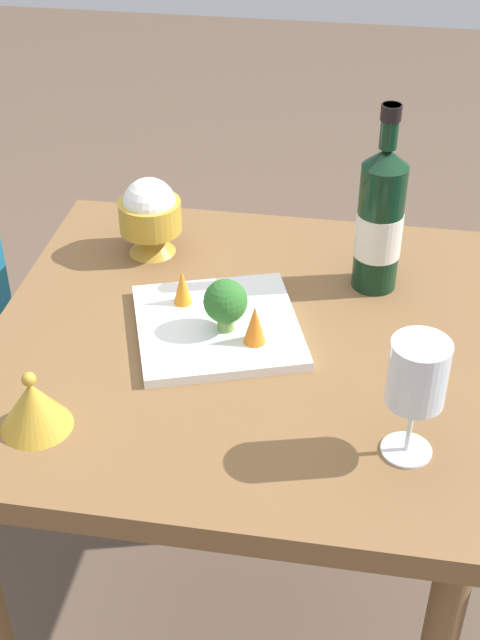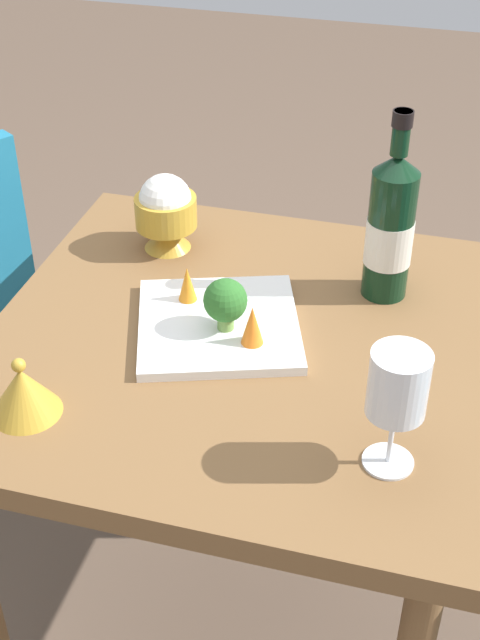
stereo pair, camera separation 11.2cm
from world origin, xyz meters
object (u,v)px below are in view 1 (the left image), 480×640
Objects in this scene: wine_bottle at (380,219)px; rice_bowl at (150,215)px; carrot_garnish_left at (255,324)px; serving_plate at (218,326)px; broccoli_floret at (226,302)px; wine_glass at (417,376)px; carrot_garnish_right at (182,287)px; rice_bowl_lid at (34,405)px.

wine_bottle is 2.26× the size of rice_bowl.
rice_bowl is 2.19× the size of carrot_garnish_left.
serving_plate is 0.06m from broccoli_floret.
broccoli_floret reaches higher than carrot_garnish_left.
serving_plate is (0.30, -0.22, -0.12)m from wine_glass.
carrot_garnish_left is 1.08× the size of carrot_garnish_right.
rice_bowl_lid is 0.33m from serving_plate.
serving_plate is (0.24, 0.17, -0.12)m from wine_bottle.
serving_plate is 5.31× the size of carrot_garnish_right.
rice_bowl_lid is (0.44, 0.43, -0.09)m from wine_bottle.
rice_bowl is at bearing -44.08° from wine_glass.
rice_bowl_lid is at bearing 84.75° from rice_bowl.
rice_bowl is 0.20m from carrot_garnish_right.
wine_bottle is 3.73× the size of broccoli_floret.
wine_glass is 2.99× the size of carrot_garnish_right.
wine_bottle is 0.40m from rice_bowl.
serving_plate is at bearing 36.15° from wine_bottle.
carrot_garnish_right is (-0.14, -0.30, 0.01)m from rice_bowl_lid.
broccoli_floret reaches higher than serving_plate.
carrot_garnish_left is at bearing -140.96° from rice_bowl_lid.
rice_bowl_lid is 0.33m from carrot_garnish_right.
carrot_garnish_left is at bearing 131.17° from rice_bowl.
wine_bottle is at bearing -143.85° from serving_plate.
rice_bowl is 0.34m from carrot_garnish_left.
wine_glass reaches higher than serving_plate.
wine_bottle is at bearing -139.62° from broccoli_floret.
rice_bowl_lid is 1.17× the size of broccoli_floret.
serving_plate is at bearing 145.30° from carrot_garnish_right.
carrot_garnish_right is (0.08, -0.06, -0.02)m from broccoli_floret.
carrot_garnish_right is at bearing -36.73° from wine_glass.
wine_glass reaches higher than carrot_garnish_right.
wine_bottle is 0.28m from carrot_garnish_left.
carrot_garnish_left is (-0.22, 0.26, -0.03)m from rice_bowl.
serving_plate is 3.70× the size of broccoli_floret.
broccoli_floret is at bearing 127.17° from rice_bowl.
carrot_garnish_left is (0.17, 0.21, -0.08)m from wine_bottle.
carrot_garnish_right is (-0.09, 0.17, -0.03)m from rice_bowl.
wine_glass is 0.39m from serving_plate.
serving_plate is at bearing -128.29° from rice_bowl_lid.
wine_bottle reaches higher than wine_glass.
rice_bowl is at bearing -6.39° from wine_bottle.
wine_glass is at bearing 141.40° from carrot_garnish_left.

